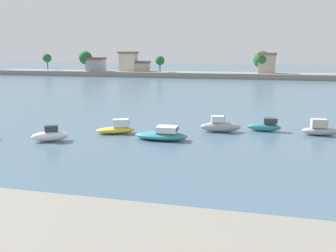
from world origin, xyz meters
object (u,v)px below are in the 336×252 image
(moored_boat_3, at_px, (117,129))
(moored_boat_4, at_px, (162,135))
(mooring_buoy_0, at_px, (272,123))
(moored_boat_7, at_px, (320,129))
(moored_boat_2, at_px, (50,135))
(moored_boat_6, at_px, (265,126))
(moored_boat_5, at_px, (220,126))

(moored_boat_3, bearing_deg, moored_boat_4, -37.32)
(mooring_buoy_0, bearing_deg, moored_boat_7, -46.32)
(moored_boat_4, bearing_deg, moored_boat_2, -164.37)
(moored_boat_3, relative_size, moored_boat_6, 1.22)
(moored_boat_2, xyz_separation_m, moored_boat_3, (5.06, 4.46, -0.07))
(moored_boat_5, height_order, moored_boat_6, moored_boat_5)
(moored_boat_2, bearing_deg, mooring_buoy_0, 3.17)
(moored_boat_3, relative_size, moored_boat_7, 1.15)
(moored_boat_2, height_order, moored_boat_6, moored_boat_2)
(moored_boat_6, bearing_deg, moored_boat_2, -155.82)
(mooring_buoy_0, bearing_deg, moored_boat_3, -151.73)
(moored_boat_3, height_order, mooring_buoy_0, moored_boat_3)
(moored_boat_2, relative_size, moored_boat_7, 0.96)
(moored_boat_3, relative_size, mooring_buoy_0, 15.47)
(moored_boat_6, bearing_deg, moored_boat_4, -148.63)
(moored_boat_5, distance_m, moored_boat_6, 4.93)
(moored_boat_2, height_order, moored_boat_3, moored_boat_2)
(moored_boat_4, xyz_separation_m, moored_boat_5, (5.29, 4.65, 0.14))
(moored_boat_2, relative_size, moored_boat_6, 1.03)
(moored_boat_3, bearing_deg, mooring_buoy_0, 6.27)
(moored_boat_5, bearing_deg, moored_boat_2, -164.26)
(moored_boat_4, distance_m, moored_boat_6, 11.70)
(moored_boat_5, height_order, mooring_buoy_0, moored_boat_5)
(moored_boat_3, xyz_separation_m, moored_boat_6, (15.30, 4.61, 0.05))
(moored_boat_4, distance_m, moored_boat_7, 16.37)
(moored_boat_4, bearing_deg, moored_boat_3, 164.08)
(moored_boat_3, bearing_deg, moored_boat_2, -160.58)
(moored_boat_4, bearing_deg, moored_boat_7, 18.89)
(moored_boat_2, distance_m, moored_boat_7, 27.14)
(moored_boat_4, xyz_separation_m, moored_boat_7, (15.43, 5.46, 0.13))
(moored_boat_4, height_order, mooring_buoy_0, moored_boat_4)
(moored_boat_2, distance_m, mooring_buoy_0, 25.04)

